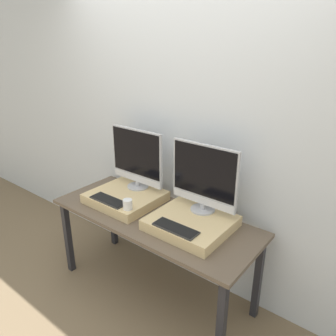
% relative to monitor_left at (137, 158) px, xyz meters
% --- Properties ---
extents(ground_plane, '(12.00, 12.00, 0.00)m').
position_rel_monitor_left_xyz_m(ground_plane, '(0.33, -0.51, -1.07)').
color(ground_plane, '#756047').
extents(wall_back, '(8.00, 0.04, 2.60)m').
position_rel_monitor_left_xyz_m(wall_back, '(0.33, 0.22, 0.23)').
color(wall_back, silver).
rests_on(wall_back, ground_plane).
extents(workbench, '(1.68, 0.66, 0.73)m').
position_rel_monitor_left_xyz_m(workbench, '(0.33, -0.18, -0.42)').
color(workbench, brown).
rests_on(workbench, ground_plane).
extents(wooden_riser_left, '(0.55, 0.51, 0.08)m').
position_rel_monitor_left_xyz_m(wooden_riser_left, '(0.00, -0.15, -0.30)').
color(wooden_riser_left, '#D6B77F').
rests_on(wooden_riser_left, workbench).
extents(monitor_left, '(0.53, 0.18, 0.51)m').
position_rel_monitor_left_xyz_m(monitor_left, '(0.00, 0.00, 0.00)').
color(monitor_left, '#B2B2B7').
rests_on(monitor_left, wooden_riser_left).
extents(keyboard_left, '(0.32, 0.12, 0.01)m').
position_rel_monitor_left_xyz_m(keyboard_left, '(0.00, -0.34, -0.26)').
color(keyboard_left, '#2D2D2D').
rests_on(keyboard_left, wooden_riser_left).
extents(mug, '(0.07, 0.07, 0.08)m').
position_rel_monitor_left_xyz_m(mug, '(0.21, -0.34, -0.23)').
color(mug, white).
rests_on(mug, wooden_riser_left).
extents(wooden_riser_right, '(0.55, 0.51, 0.08)m').
position_rel_monitor_left_xyz_m(wooden_riser_right, '(0.66, -0.15, -0.30)').
color(wooden_riser_right, '#D6B77F').
rests_on(wooden_riser_right, workbench).
extents(monitor_right, '(0.53, 0.18, 0.51)m').
position_rel_monitor_left_xyz_m(monitor_right, '(0.66, 0.00, 0.00)').
color(monitor_right, '#B2B2B7').
rests_on(monitor_right, wooden_riser_right).
extents(keyboard_right, '(0.32, 0.12, 0.01)m').
position_rel_monitor_left_xyz_m(keyboard_right, '(0.66, -0.34, -0.26)').
color(keyboard_right, '#2D2D2D').
rests_on(keyboard_right, wooden_riser_right).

